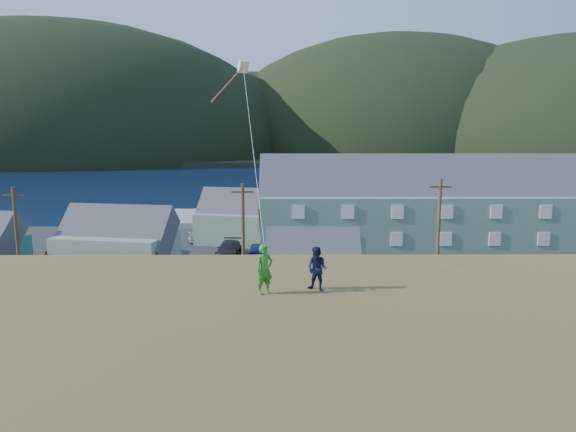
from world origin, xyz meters
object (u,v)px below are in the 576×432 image
Objects in this scene: shed_white at (313,261)px; kite_flyer_navy at (317,269)px; kite_flyer_green at (264,270)px; wharf at (227,218)px; shed_palegreen_near at (117,242)px; shed_palegreen_far at (248,218)px; lodge at (423,205)px.

shed_white is 24.39m from kite_flyer_navy.
shed_white is 24.95m from kite_flyer_green.
shed_palegreen_near is (-6.96, -28.66, 2.36)m from wharf.
shed_palegreen_far is 43.17m from kite_flyer_green.
lodge reaches higher than shed_palegreen_near.
shed_palegreen_far is at bearing 63.94° from kite_flyer_green.
shed_white is at bearing -72.48° from wharf.
wharf is 35.90m from shed_white.
lodge is 23.72× the size of kite_flyer_navy.
shed_white is at bearing 52.01° from kite_flyer_green.
shed_palegreen_near is 33.51m from kite_flyer_green.
kite_flyer_navy is (1.80, 0.40, -0.08)m from kite_flyer_green.
kite_flyer_navy is (16.55, -29.23, 5.15)m from shed_palegreen_near.
wharf is at bearing 118.37° from shed_palegreen_far.
shed_palegreen_near is 33.99m from kite_flyer_navy.
kite_flyer_green reaches higher than kite_flyer_navy.
shed_palegreen_near is at bearing 164.45° from shed_white.
shed_white is 5.11× the size of kite_flyer_navy.
lodge is at bearing -38.27° from wharf.
shed_palegreen_near reaches higher than shed_white.
wharf is at bearing 109.25° from shed_white.
shed_white is (17.74, -5.52, -0.46)m from shed_palegreen_near.
kite_flyer_green is at bearing -138.08° from kite_flyer_navy.
lodge is at bearing 36.88° from kite_flyer_green.
wharf is 29.59m from shed_palegreen_near.
shed_palegreen_near is at bearing -162.27° from lodge.
shed_white is 19.76m from shed_palegreen_far.
shed_palegreen_far is at bearing 111.33° from shed_white.
wharf is 0.72× the size of lodge.
shed_palegreen_near is at bearing -103.64° from wharf.
wharf is at bearing 128.81° from kite_flyer_navy.
shed_palegreen_near is 17.17m from shed_palegreen_far.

